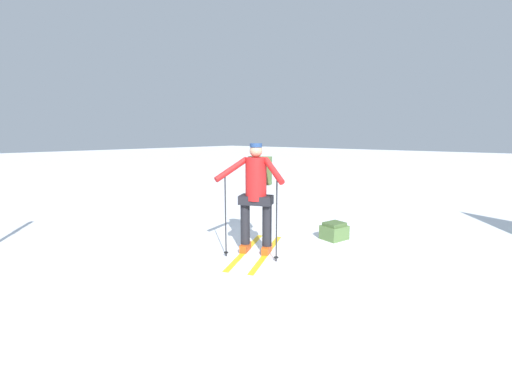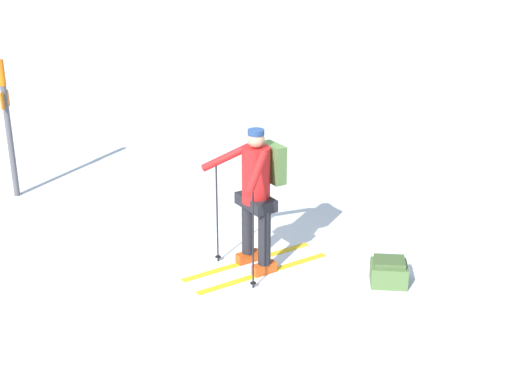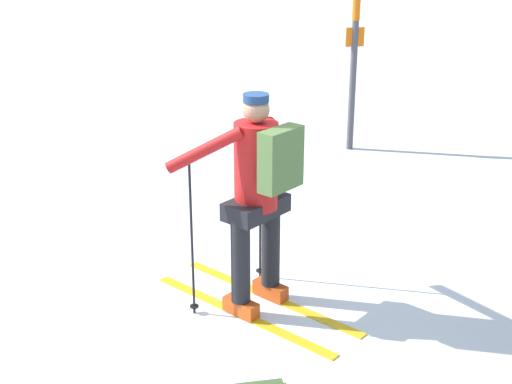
{
  "view_description": "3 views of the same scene",
  "coord_description": "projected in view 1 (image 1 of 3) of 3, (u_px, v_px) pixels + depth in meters",
  "views": [
    {
      "loc": [
        3.59,
        3.02,
        1.87
      ],
      "look_at": [
        -0.42,
        -0.43,
        0.99
      ],
      "focal_mm": 24.0,
      "sensor_mm": 36.0,
      "label": 1
    },
    {
      "loc": [
        0.7,
        7.21,
        4.04
      ],
      "look_at": [
        -0.42,
        -0.43,
        0.99
      ],
      "focal_mm": 50.0,
      "sensor_mm": 36.0,
      "label": 2
    },
    {
      "loc": [
        -5.0,
        1.65,
        2.95
      ],
      "look_at": [
        -0.42,
        -0.43,
        0.99
      ],
      "focal_mm": 50.0,
      "sensor_mm": 36.0,
      "label": 3
    }
  ],
  "objects": [
    {
      "name": "ground_plane",
      "position": [
        260.0,
        266.0,
        4.94
      ],
      "size": [
        80.0,
        80.0,
        0.0
      ],
      "primitive_type": "plane",
      "color": "white"
    },
    {
      "name": "skier",
      "position": [
        256.0,
        191.0,
        5.38
      ],
      "size": [
        1.84,
        1.25,
        1.75
      ],
      "color": "gold",
      "rests_on": "ground_plane"
    },
    {
      "name": "dropped_backpack",
      "position": [
        334.0,
        231.0,
        6.21
      ],
      "size": [
        0.49,
        0.45,
        0.31
      ],
      "color": "#4C6B38",
      "rests_on": "ground_plane"
    }
  ]
}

